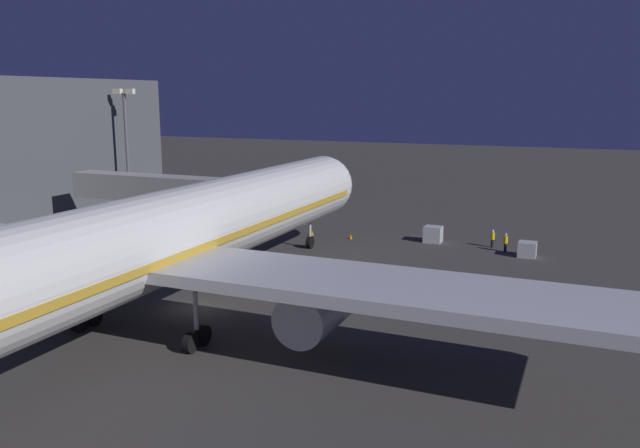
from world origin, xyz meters
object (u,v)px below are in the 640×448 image
(traffic_cone_nose_port, at_px, (351,236))
(traffic_cone_nose_starboard, at_px, (312,233))
(jet_bridge, at_px, (180,190))
(ground_crew_marshaller_fwd, at_px, (493,238))
(airliner_at_gate, at_px, (121,253))
(baggage_container_mid_row, at_px, (527,249))
(ground_crew_by_belt_loader, at_px, (506,242))
(baggage_container_near_belt, at_px, (433,234))
(apron_floodlight_mast, at_px, (127,144))

(traffic_cone_nose_port, bearing_deg, traffic_cone_nose_starboard, 0.00)
(jet_bridge, distance_m, ground_crew_marshaller_fwd, 30.93)
(airliner_at_gate, distance_m, baggage_container_mid_row, 37.89)
(airliner_at_gate, bearing_deg, traffic_cone_nose_starboard, -86.13)
(ground_crew_by_belt_loader, bearing_deg, airliner_at_gate, 61.63)
(jet_bridge, xyz_separation_m, baggage_container_near_belt, (-21.92, -12.50, -4.98))
(traffic_cone_nose_starboard, bearing_deg, traffic_cone_nose_port, 180.00)
(ground_crew_marshaller_fwd, relative_size, traffic_cone_nose_starboard, 3.22)
(baggage_container_near_belt, distance_m, ground_crew_marshaller_fwd, 5.93)
(baggage_container_near_belt, relative_size, baggage_container_mid_row, 1.09)
(traffic_cone_nose_starboard, bearing_deg, jet_bridge, 49.05)
(traffic_cone_nose_starboard, bearing_deg, apron_floodlight_mast, 2.58)
(apron_floodlight_mast, bearing_deg, airliner_at_gate, 129.02)
(baggage_container_near_belt, distance_m, baggage_container_mid_row, 9.81)
(baggage_container_near_belt, xyz_separation_m, ground_crew_by_belt_loader, (-7.35, 1.34, 0.17))
(baggage_container_mid_row, height_order, traffic_cone_nose_starboard, baggage_container_mid_row)
(airliner_at_gate, bearing_deg, ground_crew_by_belt_loader, -118.37)
(apron_floodlight_mast, relative_size, baggage_container_mid_row, 9.61)
(baggage_container_near_belt, height_order, ground_crew_marshaller_fwd, ground_crew_marshaller_fwd)
(ground_crew_by_belt_loader, xyz_separation_m, traffic_cone_nose_port, (15.64, 0.52, -0.72))
(apron_floodlight_mast, height_order, ground_crew_by_belt_loader, apron_floodlight_mast)
(baggage_container_mid_row, height_order, ground_crew_by_belt_loader, ground_crew_by_belt_loader)
(traffic_cone_nose_port, bearing_deg, baggage_container_near_belt, -167.35)
(traffic_cone_nose_port, bearing_deg, apron_floodlight_mast, 2.17)
(airliner_at_gate, height_order, ground_crew_marshaller_fwd, airliner_at_gate)
(airliner_at_gate, bearing_deg, ground_crew_marshaller_fwd, -115.47)
(airliner_at_gate, xyz_separation_m, jet_bridge, (11.43, -21.88, 0.13))
(apron_floodlight_mast, height_order, traffic_cone_nose_starboard, apron_floodlight_mast)
(jet_bridge, relative_size, baggage_container_mid_row, 13.12)
(apron_floodlight_mast, bearing_deg, ground_crew_by_belt_loader, -177.92)
(airliner_at_gate, xyz_separation_m, traffic_cone_nose_starboard, (2.20, -32.51, -5.40))
(airliner_at_gate, relative_size, apron_floodlight_mast, 4.40)
(airliner_at_gate, xyz_separation_m, baggage_container_near_belt, (-10.49, -34.37, -4.85))
(baggage_container_near_belt, height_order, traffic_cone_nose_starboard, baggage_container_near_belt)
(apron_floodlight_mast, height_order, baggage_container_mid_row, apron_floodlight_mast)
(traffic_cone_nose_port, relative_size, traffic_cone_nose_starboard, 1.00)
(jet_bridge, height_order, ground_crew_marshaller_fwd, jet_bridge)
(airliner_at_gate, distance_m, traffic_cone_nose_port, 33.03)
(ground_crew_by_belt_loader, distance_m, traffic_cone_nose_port, 15.66)
(jet_bridge, xyz_separation_m, traffic_cone_nose_port, (-13.63, -10.64, -5.52))
(ground_crew_by_belt_loader, height_order, ground_crew_marshaller_fwd, ground_crew_by_belt_loader)
(baggage_container_mid_row, xyz_separation_m, traffic_cone_nose_port, (17.76, -0.69, -0.44))
(apron_floodlight_mast, relative_size, traffic_cone_nose_starboard, 28.21)
(airliner_at_gate, bearing_deg, traffic_cone_nose_port, -93.87)
(ground_crew_marshaller_fwd, bearing_deg, ground_crew_by_belt_loader, 135.09)
(baggage_container_near_belt, height_order, ground_crew_by_belt_loader, ground_crew_by_belt_loader)
(traffic_cone_nose_port, bearing_deg, jet_bridge, 37.97)
(ground_crew_marshaller_fwd, bearing_deg, baggage_container_near_belt, 0.80)
(jet_bridge, xyz_separation_m, traffic_cone_nose_starboard, (-9.23, -10.64, -5.52))
(apron_floodlight_mast, distance_m, baggage_container_mid_row, 46.24)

